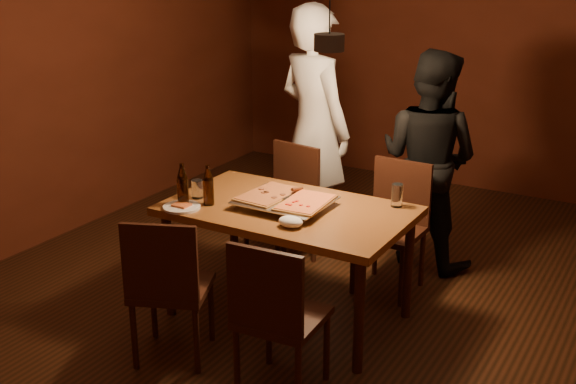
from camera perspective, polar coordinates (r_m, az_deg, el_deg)
The scene contains 19 objects.
room_shell at distance 4.37m, azimuth 3.18°, elevation 7.15°, with size 6.00×6.00×6.00m.
dining_table at distance 4.50m, azimuth 0.00°, elevation -2.09°, with size 1.50×0.90×0.75m.
chair_far_left at distance 5.36m, azimuth -0.04°, elevation -0.12°, with size 0.48×0.48×0.49m.
chair_far_right at distance 5.02m, azimuth 8.45°, elevation -1.72°, with size 0.43×0.43×0.49m.
chair_near_left at distance 4.10m, azimuth -9.56°, elevation -6.67°, with size 0.55×0.55×0.49m.
chair_near_right at distance 3.74m, azimuth -1.05°, elevation -9.02°, with size 0.45×0.45×0.49m.
pizza_tray at distance 4.47m, azimuth -0.24°, elevation -0.89°, with size 0.55×0.45×0.05m, color silver.
pizza_meat at distance 4.53m, azimuth -1.51°, elevation -0.17°, with size 0.27×0.42×0.02m, color maroon.
pizza_cheese at distance 4.39m, azimuth 1.41°, elevation -0.80°, with size 0.26×0.41×0.02m, color gold.
spatula at distance 4.47m, azimuth -0.09°, elevation -0.37°, with size 0.09×0.24×0.04m, color silver, non-canonical shape.
beer_bottle_a at distance 4.52m, azimuth -8.33°, elevation 0.60°, with size 0.07×0.07×0.27m.
beer_bottle_b at distance 4.50m, azimuth -6.32°, elevation 0.54°, with size 0.07×0.07×0.26m.
water_glass_left at distance 4.65m, azimuth -7.18°, elevation 0.23°, with size 0.07×0.07×0.12m, color silver.
water_glass_right at distance 4.51m, azimuth 8.61°, elevation -0.27°, with size 0.07×0.07×0.15m, color silver.
plate_slice at distance 4.50m, azimuth -8.40°, elevation -1.17°, with size 0.23×0.23×0.03m.
napkin at distance 4.16m, azimuth 0.21°, elevation -2.36°, with size 0.15×0.11×0.06m, color white.
diner_white at distance 5.54m, azimuth 2.09°, elevation 4.95°, with size 0.69×0.45×1.90m, color silver.
diner_dark at distance 5.38m, azimuth 11.04°, elevation 2.54°, with size 0.78×0.61×1.61m, color black.
pendant_lamp at distance 4.31m, azimuth 3.27°, elevation 11.85°, with size 0.18×0.18×1.10m.
Camera 1 is at (1.94, -3.81, 2.30)m, focal length 45.00 mm.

